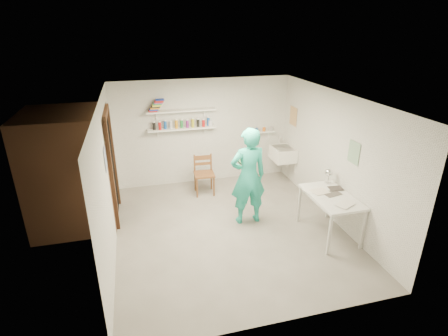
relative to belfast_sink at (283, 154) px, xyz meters
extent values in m
cube|color=slate|center=(-1.75, -1.70, -0.71)|extent=(4.00, 4.50, 0.02)
cube|color=silver|center=(-1.75, -1.70, 1.71)|extent=(4.00, 4.50, 0.02)
cube|color=silver|center=(-1.75, 0.56, 0.50)|extent=(4.00, 0.02, 2.40)
cube|color=silver|center=(-1.75, -3.96, 0.50)|extent=(4.00, 0.02, 2.40)
cube|color=silver|center=(-3.76, -1.70, 0.50)|extent=(0.02, 4.50, 2.40)
cube|color=silver|center=(0.26, -1.70, 0.50)|extent=(0.02, 4.50, 2.40)
cube|color=black|center=(-3.74, -0.65, 0.30)|extent=(0.02, 0.90, 2.00)
cube|color=brown|center=(-4.45, -0.65, 0.35)|extent=(1.40, 1.50, 2.10)
cube|color=brown|center=(-3.72, -0.65, 1.35)|extent=(0.06, 1.05, 0.10)
cube|color=brown|center=(-3.72, -1.15, 0.30)|extent=(0.06, 0.10, 2.00)
cube|color=brown|center=(-3.72, -0.15, 0.30)|extent=(0.06, 0.10, 2.00)
cube|color=white|center=(-2.25, 0.43, 0.65)|extent=(1.50, 0.22, 0.03)
cube|color=white|center=(-2.25, 0.43, 1.05)|extent=(1.50, 0.22, 0.03)
cube|color=white|center=(-0.40, 0.47, 0.42)|extent=(0.70, 0.14, 0.03)
cube|color=#334C7F|center=(-3.74, -1.65, 0.85)|extent=(0.01, 0.28, 0.36)
cube|color=#995933|center=(0.24, 0.10, 0.85)|extent=(0.01, 0.34, 0.42)
cube|color=#3F724C|center=(0.24, -2.25, 0.80)|extent=(0.01, 0.30, 0.38)
cube|color=white|center=(0.00, 0.00, 0.00)|extent=(0.48, 0.60, 0.30)
imported|color=#23AF95|center=(-1.35, -1.50, 0.22)|extent=(0.68, 0.46, 1.84)
cylinder|color=#F7F4A8|center=(-1.34, -1.28, 0.53)|extent=(0.33, 0.04, 0.33)
cube|color=brown|center=(-1.89, -0.15, -0.24)|extent=(0.45, 0.43, 0.92)
cube|color=silver|center=(-0.11, -2.30, -0.32)|extent=(0.69, 1.15, 0.77)
sphere|color=silver|center=(0.08, -1.84, 0.29)|extent=(0.14, 0.14, 0.14)
cylinder|color=black|center=(-2.89, 0.43, 0.75)|extent=(0.06, 0.06, 0.17)
cylinder|color=red|center=(-2.76, 0.43, 0.75)|extent=(0.06, 0.06, 0.17)
cylinder|color=blue|center=(-2.63, 0.43, 0.75)|extent=(0.06, 0.06, 0.17)
cylinder|color=white|center=(-2.50, 0.43, 0.75)|extent=(0.06, 0.06, 0.17)
cylinder|color=orange|center=(-2.38, 0.43, 0.75)|extent=(0.06, 0.06, 0.17)
cylinder|color=#268C3F|center=(-2.25, 0.43, 0.75)|extent=(0.06, 0.06, 0.17)
cylinder|color=#8C268C|center=(-2.12, 0.43, 0.75)|extent=(0.06, 0.06, 0.17)
cylinder|color=gold|center=(-2.00, 0.43, 0.75)|extent=(0.06, 0.06, 0.17)
cylinder|color=black|center=(-1.87, 0.43, 0.75)|extent=(0.06, 0.06, 0.17)
cylinder|color=red|center=(-1.74, 0.43, 0.75)|extent=(0.06, 0.06, 0.17)
cylinder|color=blue|center=(-1.61, 0.43, 0.75)|extent=(0.06, 0.06, 0.17)
cube|color=red|center=(-2.85, 0.43, 1.08)|extent=(0.18, 0.14, 0.03)
cube|color=#1933A5|center=(-2.83, 0.43, 1.11)|extent=(0.18, 0.14, 0.03)
cube|color=orange|center=(-2.81, 0.43, 1.14)|extent=(0.18, 0.14, 0.03)
cube|color=black|center=(-2.79, 0.43, 1.16)|extent=(0.18, 0.14, 0.03)
cube|color=yellow|center=(-2.77, 0.43, 1.19)|extent=(0.18, 0.14, 0.03)
cube|color=#338C4C|center=(-2.75, 0.43, 1.22)|extent=(0.18, 0.14, 0.03)
cube|color=#8C3F8C|center=(-2.73, 0.43, 1.25)|extent=(0.18, 0.14, 0.03)
cube|color=red|center=(-2.71, 0.43, 1.27)|extent=(0.18, 0.14, 0.03)
cube|color=#1933A5|center=(-2.69, 0.43, 1.30)|extent=(0.18, 0.14, 0.03)
cylinder|color=silver|center=(-0.61, 0.47, 0.48)|extent=(0.07, 0.07, 0.09)
cylinder|color=#335999|center=(-0.47, 0.47, 0.48)|extent=(0.07, 0.07, 0.09)
cylinder|color=orange|center=(-0.33, 0.47, 0.48)|extent=(0.07, 0.07, 0.09)
cylinder|color=#999999|center=(-0.19, 0.47, 0.48)|extent=(0.07, 0.07, 0.09)
cube|color=silver|center=(-0.11, -2.30, 0.07)|extent=(0.30, 0.22, 0.00)
cube|color=#4C4742|center=(-0.11, -2.30, 0.07)|extent=(0.30, 0.22, 0.00)
cube|color=beige|center=(-0.11, -2.30, 0.08)|extent=(0.30, 0.22, 0.00)
cube|color=#383330|center=(-0.11, -2.30, 0.08)|extent=(0.30, 0.22, 0.00)
cube|color=silver|center=(-0.11, -2.30, 0.09)|extent=(0.30, 0.22, 0.00)
camera|label=1|loc=(-3.24, -6.98, 2.78)|focal=28.00mm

